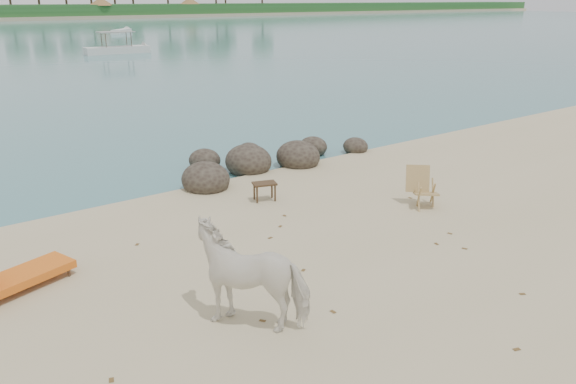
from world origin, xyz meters
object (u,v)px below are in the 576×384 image
Objects in this scene: cow at (253,274)px; lounge_chair at (23,272)px; deck_chair at (426,189)px; side_table at (265,193)px; boulders at (260,162)px.

cow is 3.89m from lounge_chair.
cow is 0.91× the size of lounge_chair.
cow reaches higher than deck_chair.
cow is at bearing -68.68° from lounge_chair.
cow reaches higher than lounge_chair.
side_table is at bearing -167.70° from cow.
boulders reaches higher than side_table.
boulders is 3.33× the size of lounge_chair.
boulders is 3.65× the size of cow.
boulders is 7.69m from cow.
side_table is at bearing 178.90° from deck_chair.
cow is 1.95× the size of deck_chair.
lounge_chair is (-5.42, -1.06, 0.07)m from side_table.
boulders is 7.12× the size of deck_chair.
side_table is 5.52m from lounge_chair.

